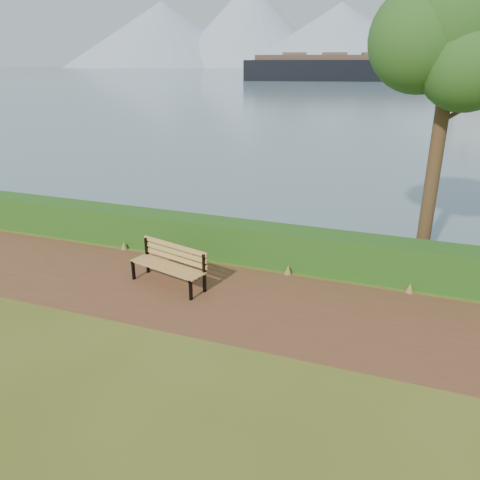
% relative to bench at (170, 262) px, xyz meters
% --- Properties ---
extents(ground, '(140.00, 140.00, 0.00)m').
position_rel_bench_xyz_m(ground, '(0.89, -0.54, -0.57)').
color(ground, '#495718').
rests_on(ground, ground).
extents(path, '(40.00, 3.40, 0.01)m').
position_rel_bench_xyz_m(path, '(0.89, -0.24, -0.56)').
color(path, brown).
rests_on(path, ground).
extents(hedge, '(32.00, 0.85, 1.00)m').
position_rel_bench_xyz_m(hedge, '(0.89, 2.06, -0.07)').
color(hedge, '#1A4D16').
rests_on(hedge, ground).
extents(water, '(700.00, 510.00, 0.00)m').
position_rel_bench_xyz_m(water, '(0.89, 259.46, -0.56)').
color(water, slate).
rests_on(water, ground).
extents(mountains, '(585.00, 190.00, 70.00)m').
position_rel_bench_xyz_m(mountains, '(-8.28, 405.51, 27.13)').
color(mountains, '#8397AF').
rests_on(mountains, ground).
extents(bench, '(2.05, 1.07, 0.99)m').
position_rel_bench_xyz_m(bench, '(0.00, 0.00, 0.00)').
color(bench, black).
rests_on(bench, ground).
extents(tree, '(3.82, 3.17, 7.62)m').
position_rel_bench_xyz_m(tree, '(5.62, 3.85, 5.10)').
color(tree, '#3A2718').
rests_on(tree, ground).
extents(cargo_ship, '(75.40, 27.61, 22.65)m').
position_rel_bench_xyz_m(cargo_ship, '(-2.32, 130.83, 2.81)').
color(cargo_ship, black).
rests_on(cargo_ship, ground).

